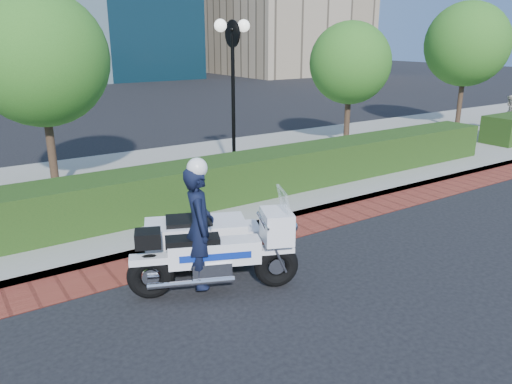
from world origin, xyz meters
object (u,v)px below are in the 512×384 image
lamppost (233,75)px  tree_b (40,59)px  pedestrian (509,115)px  tree_d (467,44)px  police_motorcycle (205,239)px  tree_c (350,63)px

lamppost → tree_b: bearing=163.9°
lamppost → tree_b: tree_b is taller
lamppost → pedestrian: (12.51, -0.62, -2.03)m
tree_b → tree_d: tree_d is taller
police_motorcycle → pedestrian: police_motorcycle is taller
tree_c → pedestrian: size_ratio=2.76×
police_motorcycle → tree_b: bearing=122.2°
tree_c → tree_d: bearing=0.0°
lamppost → pedestrian: lamppost is taller
tree_d → tree_c: bearing=-180.0°
tree_b → police_motorcycle: (1.01, -6.11, -2.67)m
police_motorcycle → pedestrian: bearing=37.6°
tree_d → pedestrian: tree_d is taller
tree_b → police_motorcycle: bearing=-80.7°
lamppost → police_motorcycle: size_ratio=1.60×
tree_c → pedestrian: tree_c is taller
tree_c → police_motorcycle: 11.11m
lamppost → tree_d: 12.09m
tree_d → police_motorcycle: 16.90m
tree_b → tree_d: size_ratio=0.95×
tree_d → pedestrian: 3.34m
tree_d → pedestrian: (0.51, -1.92, -2.68)m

